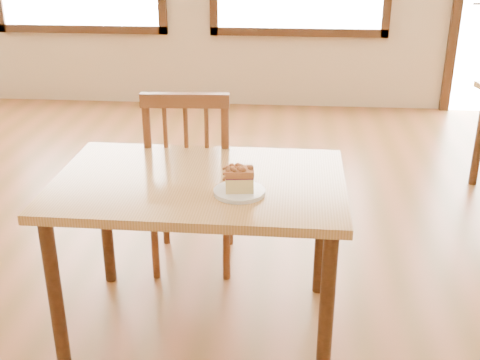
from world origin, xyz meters
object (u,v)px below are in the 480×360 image
object	(u,v)px
cafe_table_main	(200,199)
cafe_chair_main	(192,178)
plate	(239,192)
cake_slice	(239,178)

from	to	relation	value
cafe_table_main	cafe_chair_main	distance (m)	0.58
plate	cake_slice	xyz separation A→B (m)	(-0.00, -0.00, 0.06)
cafe_chair_main	cake_slice	bearing A→B (deg)	111.30
cafe_chair_main	plate	distance (m)	0.79
cafe_chair_main	cake_slice	world-z (taller)	cafe_chair_main
cake_slice	plate	bearing A→B (deg)	9.22
cake_slice	cafe_chair_main	bearing A→B (deg)	107.00
cafe_table_main	cake_slice	xyz separation A→B (m)	(0.18, -0.14, 0.16)
plate	cake_slice	bearing A→B (deg)	-163.37
cafe_chair_main	plate	world-z (taller)	cafe_chair_main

